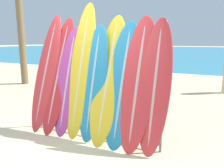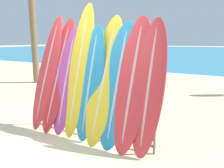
{
  "view_description": "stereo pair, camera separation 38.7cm",
  "coord_description": "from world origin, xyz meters",
  "px_view_note": "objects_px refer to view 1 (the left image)",
  "views": [
    {
      "loc": [
        2.22,
        -2.6,
        1.76
      ],
      "look_at": [
        0.25,
        1.46,
        0.87
      ],
      "focal_mm": 35.0,
      "sensor_mm": 36.0,
      "label": 1
    },
    {
      "loc": [
        2.56,
        -2.41,
        1.76
      ],
      "look_at": [
        0.25,
        1.46,
        0.87
      ],
      "focal_mm": 35.0,
      "sensor_mm": 36.0,
      "label": 2
    }
  ],
  "objects_px": {
    "surfboard_rack": "(93,113)",
    "surfboard_slot_1": "(59,74)",
    "surfboard_slot_4": "(93,83)",
    "surfboard_slot_8": "(155,86)",
    "surfboard_slot_3": "(81,70)",
    "surfboard_slot_6": "(122,83)",
    "surfboard_slot_5": "(108,78)",
    "person_near_water": "(137,62)",
    "surfboard_slot_7": "(138,82)",
    "surfboard_slot_2": "(68,81)",
    "surfboard_slot_0": "(47,72)"
  },
  "relations": [
    {
      "from": "surfboard_slot_2",
      "to": "surfboard_slot_7",
      "type": "bearing_deg",
      "value": 1.15
    },
    {
      "from": "surfboard_slot_4",
      "to": "surfboard_slot_6",
      "type": "xyz_separation_m",
      "value": [
        0.55,
        0.03,
        0.03
      ]
    },
    {
      "from": "surfboard_slot_3",
      "to": "person_near_water",
      "type": "distance_m",
      "value": 4.61
    },
    {
      "from": "surfboard_slot_0",
      "to": "surfboard_slot_7",
      "type": "distance_m",
      "value": 1.94
    },
    {
      "from": "surfboard_slot_5",
      "to": "surfboard_slot_6",
      "type": "relative_size",
      "value": 1.06
    },
    {
      "from": "surfboard_slot_0",
      "to": "surfboard_slot_2",
      "type": "xyz_separation_m",
      "value": [
        0.56,
        -0.05,
        -0.14
      ]
    },
    {
      "from": "surfboard_slot_8",
      "to": "person_near_water",
      "type": "xyz_separation_m",
      "value": [
        -1.94,
        4.62,
        -0.1
      ]
    },
    {
      "from": "surfboard_slot_0",
      "to": "surfboard_slot_6",
      "type": "relative_size",
      "value": 1.09
    },
    {
      "from": "surfboard_slot_4",
      "to": "surfboard_slot_8",
      "type": "relative_size",
      "value": 0.96
    },
    {
      "from": "surfboard_slot_3",
      "to": "surfboard_slot_4",
      "type": "height_order",
      "value": "surfboard_slot_3"
    },
    {
      "from": "surfboard_slot_4",
      "to": "surfboard_slot_8",
      "type": "distance_m",
      "value": 1.12
    },
    {
      "from": "surfboard_slot_6",
      "to": "surfboard_slot_4",
      "type": "bearing_deg",
      "value": -177.23
    },
    {
      "from": "surfboard_rack",
      "to": "surfboard_slot_6",
      "type": "xyz_separation_m",
      "value": [
        0.56,
        0.05,
        0.6
      ]
    },
    {
      "from": "surfboard_slot_3",
      "to": "surfboard_slot_6",
      "type": "distance_m",
      "value": 0.87
    },
    {
      "from": "surfboard_slot_1",
      "to": "surfboard_slot_6",
      "type": "bearing_deg",
      "value": -1.23
    },
    {
      "from": "surfboard_slot_1",
      "to": "surfboard_slot_4",
      "type": "xyz_separation_m",
      "value": [
        0.82,
        -0.06,
        -0.09
      ]
    },
    {
      "from": "surfboard_slot_4",
      "to": "surfboard_slot_2",
      "type": "bearing_deg",
      "value": 179.88
    },
    {
      "from": "surfboard_slot_2",
      "to": "surfboard_slot_5",
      "type": "bearing_deg",
      "value": 3.67
    },
    {
      "from": "surfboard_slot_0",
      "to": "surfboard_slot_1",
      "type": "distance_m",
      "value": 0.3
    },
    {
      "from": "surfboard_rack",
      "to": "surfboard_slot_1",
      "type": "distance_m",
      "value": 1.05
    },
    {
      "from": "surfboard_slot_6",
      "to": "surfboard_slot_7",
      "type": "relative_size",
      "value": 0.96
    },
    {
      "from": "surfboard_slot_7",
      "to": "person_near_water",
      "type": "height_order",
      "value": "surfboard_slot_7"
    },
    {
      "from": "surfboard_slot_2",
      "to": "surfboard_slot_4",
      "type": "relative_size",
      "value": 0.98
    },
    {
      "from": "surfboard_slot_2",
      "to": "surfboard_slot_6",
      "type": "bearing_deg",
      "value": 1.31
    },
    {
      "from": "surfboard_rack",
      "to": "surfboard_slot_4",
      "type": "bearing_deg",
      "value": 80.3
    },
    {
      "from": "surfboard_slot_3",
      "to": "surfboard_slot_5",
      "type": "height_order",
      "value": "surfboard_slot_3"
    },
    {
      "from": "surfboard_rack",
      "to": "surfboard_slot_3",
      "type": "relative_size",
      "value": 1.03
    },
    {
      "from": "surfboard_slot_1",
      "to": "surfboard_slot_3",
      "type": "height_order",
      "value": "surfboard_slot_3"
    },
    {
      "from": "surfboard_slot_0",
      "to": "surfboard_slot_3",
      "type": "xyz_separation_m",
      "value": [
        0.82,
        0.01,
        0.09
      ]
    },
    {
      "from": "surfboard_slot_8",
      "to": "surfboard_slot_6",
      "type": "bearing_deg",
      "value": 178.23
    },
    {
      "from": "surfboard_slot_2",
      "to": "surfboard_slot_7",
      "type": "distance_m",
      "value": 1.39
    },
    {
      "from": "surfboard_rack",
      "to": "surfboard_slot_6",
      "type": "bearing_deg",
      "value": 5.6
    },
    {
      "from": "surfboard_slot_5",
      "to": "person_near_water",
      "type": "height_order",
      "value": "surfboard_slot_5"
    },
    {
      "from": "surfboard_slot_1",
      "to": "surfboard_slot_6",
      "type": "height_order",
      "value": "surfboard_slot_1"
    },
    {
      "from": "surfboard_slot_8",
      "to": "surfboard_slot_5",
      "type": "bearing_deg",
      "value": 176.95
    },
    {
      "from": "surfboard_slot_3",
      "to": "surfboard_slot_6",
      "type": "xyz_separation_m",
      "value": [
        0.85,
        -0.03,
        -0.18
      ]
    },
    {
      "from": "surfboard_slot_5",
      "to": "surfboard_slot_8",
      "type": "bearing_deg",
      "value": -3.05
    },
    {
      "from": "surfboard_slot_4",
      "to": "surfboard_slot_6",
      "type": "distance_m",
      "value": 0.55
    },
    {
      "from": "surfboard_rack",
      "to": "surfboard_slot_0",
      "type": "bearing_deg",
      "value": 175.81
    },
    {
      "from": "surfboard_slot_7",
      "to": "surfboard_slot_8",
      "type": "xyz_separation_m",
      "value": [
        0.29,
        -0.02,
        -0.03
      ]
    },
    {
      "from": "surfboard_slot_4",
      "to": "surfboard_slot_8",
      "type": "bearing_deg",
      "value": 0.48
    },
    {
      "from": "surfboard_slot_6",
      "to": "surfboard_rack",
      "type": "bearing_deg",
      "value": -174.4
    },
    {
      "from": "surfboard_slot_5",
      "to": "surfboard_slot_1",
      "type": "bearing_deg",
      "value": 179.91
    },
    {
      "from": "surfboard_slot_6",
      "to": "surfboard_slot_5",
      "type": "bearing_deg",
      "value": 174.43
    },
    {
      "from": "surfboard_slot_4",
      "to": "person_near_water",
      "type": "bearing_deg",
      "value": 100.09
    },
    {
      "from": "surfboard_slot_5",
      "to": "surfboard_slot_7",
      "type": "relative_size",
      "value": 1.02
    },
    {
      "from": "surfboard_rack",
      "to": "person_near_water",
      "type": "distance_m",
      "value": 4.76
    },
    {
      "from": "person_near_water",
      "to": "surfboard_slot_4",
      "type": "bearing_deg",
      "value": 59.99
    },
    {
      "from": "surfboard_slot_7",
      "to": "surfboard_slot_8",
      "type": "relative_size",
      "value": 1.03
    },
    {
      "from": "surfboard_slot_3",
      "to": "surfboard_slot_8",
      "type": "relative_size",
      "value": 1.16
    }
  ]
}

